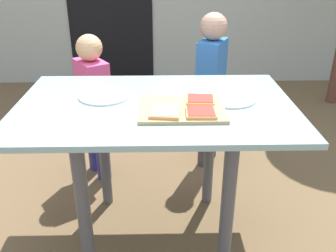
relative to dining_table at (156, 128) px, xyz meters
name	(u,v)px	position (x,y,z in m)	size (l,w,h in m)	color
ground_plane	(157,235)	(0.00, 0.00, -0.65)	(16.00, 16.00, 0.00)	brown
dining_table	(156,128)	(0.00, 0.00, 0.00)	(1.25, 0.80, 0.77)	#8CB0B2
cutting_board	(182,109)	(0.12, -0.09, 0.13)	(0.36, 0.30, 0.02)	tan
pizza_slice_near_left	(165,112)	(0.04, -0.16, 0.15)	(0.14, 0.13, 0.02)	#E89E59
pizza_slice_far_right	(200,100)	(0.20, -0.02, 0.15)	(0.13, 0.13, 0.02)	#E89E59
pizza_slice_near_right	(201,112)	(0.19, -0.16, 0.15)	(0.12, 0.12, 0.02)	#E89E59
plate_white_right	(230,98)	(0.34, 0.04, 0.13)	(0.24, 0.24, 0.01)	white
plate_white_left	(104,96)	(-0.24, 0.08, 0.13)	(0.24, 0.24, 0.01)	white
child_left	(94,100)	(-0.39, 0.63, -0.11)	(0.25, 0.28, 0.95)	navy
child_right	(211,81)	(0.36, 0.78, -0.04)	(0.23, 0.28, 1.05)	#443E44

